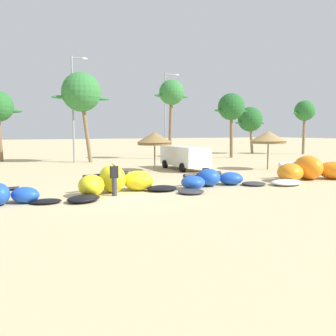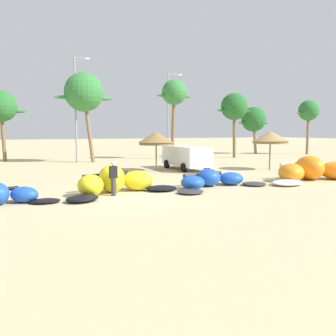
{
  "view_description": "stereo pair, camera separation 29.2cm",
  "coord_description": "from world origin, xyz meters",
  "px_view_note": "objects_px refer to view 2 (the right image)",
  "views": [
    {
      "loc": [
        -5.72,
        -15.73,
        3.03
      ],
      "look_at": [
        3.09,
        2.0,
        1.0
      ],
      "focal_mm": 38.19,
      "sensor_mm": 36.0,
      "label": 1
    },
    {
      "loc": [
        -5.46,
        -15.86,
        3.03
      ],
      "look_at": [
        3.09,
        2.0,
        1.0
      ],
      "focal_mm": 38.19,
      "sensor_mm": 36.0,
      "label": 2
    }
  ],
  "objects_px": {
    "lamppost_west_center": "(77,105)",
    "palm_left_of_gap": "(1,107)",
    "palm_center_left": "(84,93)",
    "kite_right_of_center": "(314,171)",
    "beach_umbrella_near_palms": "(270,137)",
    "beach_umbrella_middle": "(156,138)",
    "lamppost_east_center": "(169,110)",
    "palm_rightmost": "(309,111)",
    "parked_van": "(185,156)",
    "person_near_kites": "(113,179)",
    "palm_right_of_gap": "(234,107)",
    "palm_right": "(254,120)",
    "kite_center": "(212,180)",
    "kite_left_of_center": "(115,183)",
    "palm_center_right": "(174,94)"
  },
  "relations": [
    {
      "from": "palm_right",
      "to": "lamppost_west_center",
      "type": "distance_m",
      "value": 24.81
    },
    {
      "from": "palm_rightmost",
      "to": "person_near_kites",
      "type": "bearing_deg",
      "value": -149.94
    },
    {
      "from": "beach_umbrella_middle",
      "to": "palm_left_of_gap",
      "type": "distance_m",
      "value": 18.21
    },
    {
      "from": "parked_van",
      "to": "palm_right_of_gap",
      "type": "distance_m",
      "value": 15.12
    },
    {
      "from": "beach_umbrella_near_palms",
      "to": "parked_van",
      "type": "xyz_separation_m",
      "value": [
        -5.96,
        3.07,
        -1.48
      ]
    },
    {
      "from": "beach_umbrella_near_palms",
      "to": "beach_umbrella_middle",
      "type": "bearing_deg",
      "value": 160.25
    },
    {
      "from": "kite_right_of_center",
      "to": "palm_rightmost",
      "type": "xyz_separation_m",
      "value": [
        19.71,
        19.05,
        5.1
      ]
    },
    {
      "from": "person_near_kites",
      "to": "lamppost_east_center",
      "type": "bearing_deg",
      "value": 58.91
    },
    {
      "from": "lamppost_east_center",
      "to": "palm_right",
      "type": "bearing_deg",
      "value": -7.84
    },
    {
      "from": "beach_umbrella_middle",
      "to": "palm_center_left",
      "type": "bearing_deg",
      "value": 107.73
    },
    {
      "from": "beach_umbrella_near_palms",
      "to": "palm_center_left",
      "type": "bearing_deg",
      "value": 131.86
    },
    {
      "from": "palm_rightmost",
      "to": "lamppost_east_center",
      "type": "height_order",
      "value": "lamppost_east_center"
    },
    {
      "from": "lamppost_east_center",
      "to": "palm_right_of_gap",
      "type": "bearing_deg",
      "value": -51.74
    },
    {
      "from": "kite_left_of_center",
      "to": "beach_umbrella_near_palms",
      "type": "xyz_separation_m",
      "value": [
        14.37,
        5.24,
        2.04
      ]
    },
    {
      "from": "kite_center",
      "to": "palm_center_left",
      "type": "xyz_separation_m",
      "value": [
        -2.76,
        18.7,
        6.37
      ]
    },
    {
      "from": "beach_umbrella_near_palms",
      "to": "palm_right_of_gap",
      "type": "xyz_separation_m",
      "value": [
        5.24,
        12.07,
        3.22
      ]
    },
    {
      "from": "palm_left_of_gap",
      "to": "lamppost_west_center",
      "type": "relative_size",
      "value": 0.7
    },
    {
      "from": "parked_van",
      "to": "palm_center_left",
      "type": "height_order",
      "value": "palm_center_left"
    },
    {
      "from": "beach_umbrella_middle",
      "to": "palm_right_of_gap",
      "type": "distance_m",
      "value": 16.78
    },
    {
      "from": "kite_left_of_center",
      "to": "palm_rightmost",
      "type": "height_order",
      "value": "palm_rightmost"
    },
    {
      "from": "beach_umbrella_middle",
      "to": "person_near_kites",
      "type": "relative_size",
      "value": 1.85
    },
    {
      "from": "parked_van",
      "to": "lamppost_east_center",
      "type": "distance_m",
      "value": 17.29
    },
    {
      "from": "kite_right_of_center",
      "to": "lamppost_east_center",
      "type": "height_order",
      "value": "lamppost_east_center"
    },
    {
      "from": "palm_right",
      "to": "lamppost_east_center",
      "type": "height_order",
      "value": "lamppost_east_center"
    },
    {
      "from": "kite_right_of_center",
      "to": "parked_van",
      "type": "bearing_deg",
      "value": 113.87
    },
    {
      "from": "kite_left_of_center",
      "to": "palm_right_of_gap",
      "type": "bearing_deg",
      "value": 41.45
    },
    {
      "from": "palm_right_of_gap",
      "to": "lamppost_west_center",
      "type": "height_order",
      "value": "lamppost_west_center"
    },
    {
      "from": "kite_center",
      "to": "palm_left_of_gap",
      "type": "distance_m",
      "value": 25.84
    },
    {
      "from": "beach_umbrella_near_palms",
      "to": "palm_rightmost",
      "type": "bearing_deg",
      "value": 35.93
    },
    {
      "from": "kite_left_of_center",
      "to": "palm_center_right",
      "type": "distance_m",
      "value": 23.03
    },
    {
      "from": "lamppost_west_center",
      "to": "palm_left_of_gap",
      "type": "bearing_deg",
      "value": 144.6
    },
    {
      "from": "kite_left_of_center",
      "to": "palm_left_of_gap",
      "type": "distance_m",
      "value": 23.87
    },
    {
      "from": "beach_umbrella_near_palms",
      "to": "palm_center_left",
      "type": "distance_m",
      "value": 18.06
    },
    {
      "from": "beach_umbrella_middle",
      "to": "palm_center_right",
      "type": "bearing_deg",
      "value": 56.83
    },
    {
      "from": "palm_center_left",
      "to": "lamppost_west_center",
      "type": "distance_m",
      "value": 1.38
    },
    {
      "from": "parked_van",
      "to": "person_near_kites",
      "type": "distance_m",
      "value": 12.46
    },
    {
      "from": "palm_center_left",
      "to": "palm_center_right",
      "type": "xyz_separation_m",
      "value": [
        9.74,
        -0.04,
        0.33
      ]
    },
    {
      "from": "lamppost_west_center",
      "to": "kite_left_of_center",
      "type": "bearing_deg",
      "value": -95.94
    },
    {
      "from": "parked_van",
      "to": "kite_right_of_center",
      "type": "bearing_deg",
      "value": -66.13
    },
    {
      "from": "lamppost_east_center",
      "to": "kite_center",
      "type": "bearing_deg",
      "value": -110.55
    },
    {
      "from": "beach_umbrella_near_palms",
      "to": "palm_left_of_gap",
      "type": "distance_m",
      "value": 26.1
    },
    {
      "from": "kite_right_of_center",
      "to": "palm_left_of_gap",
      "type": "height_order",
      "value": "palm_left_of_gap"
    },
    {
      "from": "kite_right_of_center",
      "to": "palm_rightmost",
      "type": "distance_m",
      "value": 27.88
    },
    {
      "from": "kite_left_of_center",
      "to": "lamppost_east_center",
      "type": "distance_m",
      "value": 28.35
    },
    {
      "from": "palm_center_right",
      "to": "palm_rightmost",
      "type": "distance_m",
      "value": 19.86
    },
    {
      "from": "palm_center_left",
      "to": "kite_right_of_center",
      "type": "bearing_deg",
      "value": -62.9
    },
    {
      "from": "parked_van",
      "to": "lamppost_west_center",
      "type": "height_order",
      "value": "lamppost_west_center"
    },
    {
      "from": "kite_right_of_center",
      "to": "person_near_kites",
      "type": "xyz_separation_m",
      "value": [
        -12.75,
        0.27,
        0.24
      ]
    },
    {
      "from": "palm_center_left",
      "to": "lamppost_east_center",
      "type": "height_order",
      "value": "lamppost_east_center"
    },
    {
      "from": "palm_center_right",
      "to": "lamppost_west_center",
      "type": "bearing_deg",
      "value": -179.78
    }
  ]
}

